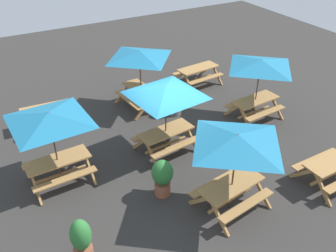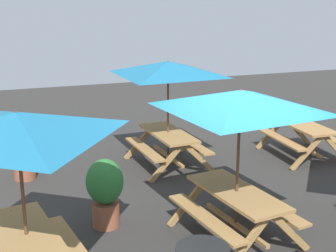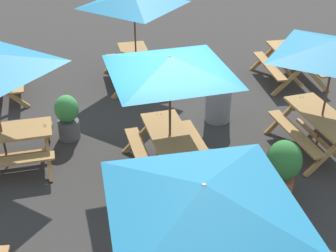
{
  "view_description": "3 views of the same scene",
  "coord_description": "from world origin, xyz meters",
  "px_view_note": "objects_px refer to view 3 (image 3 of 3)",
  "views": [
    {
      "loc": [
        5.0,
        8.67,
        7.18
      ],
      "look_at": [
        0.16,
        -0.03,
        0.9
      ],
      "focal_mm": 40.0,
      "sensor_mm": 36.0,
      "label": 1
    },
    {
      "loc": [
        -5.47,
        3.25,
        3.52
      ],
      "look_at": [
        3.64,
        -0.19,
        0.9
      ],
      "focal_mm": 50.0,
      "sensor_mm": 36.0,
      "label": 2
    },
    {
      "loc": [
        7.33,
        -1.14,
        5.29
      ],
      "look_at": [
        0.16,
        -0.03,
        0.9
      ],
      "focal_mm": 50.0,
      "sensor_mm": 36.0,
      "label": 3
    }
  ],
  "objects_px": {
    "picnic_table_0": "(334,56)",
    "picnic_table_1": "(203,207)",
    "picnic_table_5": "(170,73)",
    "picnic_table_6": "(134,6)",
    "potted_plant_1": "(283,167)",
    "picnic_table_4": "(291,60)",
    "trash_bin_gray": "(218,100)",
    "potted_plant_2": "(67,116)"
  },
  "relations": [
    {
      "from": "potted_plant_2",
      "to": "picnic_table_0",
      "type": "bearing_deg",
      "value": 77.04
    },
    {
      "from": "picnic_table_0",
      "to": "potted_plant_1",
      "type": "height_order",
      "value": "picnic_table_0"
    },
    {
      "from": "picnic_table_4",
      "to": "potted_plant_1",
      "type": "distance_m",
      "value": 4.84
    },
    {
      "from": "potted_plant_1",
      "to": "picnic_table_6",
      "type": "bearing_deg",
      "value": -157.77
    },
    {
      "from": "potted_plant_2",
      "to": "trash_bin_gray",
      "type": "bearing_deg",
      "value": 94.65
    },
    {
      "from": "picnic_table_4",
      "to": "trash_bin_gray",
      "type": "relative_size",
      "value": 1.87
    },
    {
      "from": "picnic_table_5",
      "to": "picnic_table_1",
      "type": "bearing_deg",
      "value": -9.71
    },
    {
      "from": "picnic_table_5",
      "to": "potted_plant_1",
      "type": "distance_m",
      "value": 2.47
    },
    {
      "from": "picnic_table_4",
      "to": "picnic_table_5",
      "type": "distance_m",
      "value": 5.18
    },
    {
      "from": "picnic_table_1",
      "to": "picnic_table_5",
      "type": "bearing_deg",
      "value": 174.23
    },
    {
      "from": "potted_plant_2",
      "to": "picnic_table_6",
      "type": "bearing_deg",
      "value": 146.17
    },
    {
      "from": "picnic_table_6",
      "to": "trash_bin_gray",
      "type": "bearing_deg",
      "value": 31.8
    },
    {
      "from": "picnic_table_1",
      "to": "picnic_table_4",
      "type": "bearing_deg",
      "value": 147.79
    },
    {
      "from": "picnic_table_6",
      "to": "picnic_table_5",
      "type": "bearing_deg",
      "value": -0.45
    },
    {
      "from": "potted_plant_2",
      "to": "picnic_table_5",
      "type": "bearing_deg",
      "value": 53.34
    },
    {
      "from": "picnic_table_6",
      "to": "picnic_table_4",
      "type": "bearing_deg",
      "value": 78.7
    },
    {
      "from": "trash_bin_gray",
      "to": "picnic_table_5",
      "type": "bearing_deg",
      "value": -38.56
    },
    {
      "from": "trash_bin_gray",
      "to": "potted_plant_1",
      "type": "xyz_separation_m",
      "value": [
        2.75,
        0.43,
        0.14
      ]
    },
    {
      "from": "picnic_table_1",
      "to": "picnic_table_5",
      "type": "relative_size",
      "value": 1.01
    },
    {
      "from": "picnic_table_0",
      "to": "potted_plant_1",
      "type": "xyz_separation_m",
      "value": [
        1.35,
        -1.29,
        -1.35
      ]
    },
    {
      "from": "picnic_table_1",
      "to": "trash_bin_gray",
      "type": "height_order",
      "value": "picnic_table_1"
    },
    {
      "from": "picnic_table_4",
      "to": "potted_plant_2",
      "type": "relative_size",
      "value": 1.87
    },
    {
      "from": "picnic_table_4",
      "to": "trash_bin_gray",
      "type": "bearing_deg",
      "value": -55.03
    },
    {
      "from": "picnic_table_6",
      "to": "potted_plant_2",
      "type": "relative_size",
      "value": 2.38
    },
    {
      "from": "picnic_table_1",
      "to": "potted_plant_2",
      "type": "height_order",
      "value": "picnic_table_1"
    },
    {
      "from": "picnic_table_1",
      "to": "trash_bin_gray",
      "type": "relative_size",
      "value": 2.88
    },
    {
      "from": "picnic_table_1",
      "to": "potted_plant_1",
      "type": "xyz_separation_m",
      "value": [
        -2.32,
        1.94,
        -1.35
      ]
    },
    {
      "from": "picnic_table_0",
      "to": "potted_plant_2",
      "type": "bearing_deg",
      "value": -111.18
    },
    {
      "from": "picnic_table_4",
      "to": "picnic_table_5",
      "type": "xyz_separation_m",
      "value": [
        3.38,
        -3.65,
        1.43
      ]
    },
    {
      "from": "picnic_table_5",
      "to": "potted_plant_2",
      "type": "bearing_deg",
      "value": -133.32
    },
    {
      "from": "picnic_table_1",
      "to": "picnic_table_4",
      "type": "xyz_separation_m",
      "value": [
        -6.77,
        3.83,
        -1.43
      ]
    },
    {
      "from": "picnic_table_0",
      "to": "picnic_table_1",
      "type": "xyz_separation_m",
      "value": [
        3.67,
        -3.24,
        0.0
      ]
    },
    {
      "from": "picnic_table_0",
      "to": "picnic_table_6",
      "type": "bearing_deg",
      "value": -145.56
    },
    {
      "from": "picnic_table_4",
      "to": "picnic_table_5",
      "type": "height_order",
      "value": "picnic_table_5"
    },
    {
      "from": "picnic_table_1",
      "to": "picnic_table_4",
      "type": "height_order",
      "value": "picnic_table_1"
    },
    {
      "from": "picnic_table_1",
      "to": "picnic_table_0",
      "type": "bearing_deg",
      "value": 135.84
    },
    {
      "from": "picnic_table_6",
      "to": "potted_plant_1",
      "type": "bearing_deg",
      "value": 17.99
    },
    {
      "from": "picnic_table_1",
      "to": "trash_bin_gray",
      "type": "bearing_deg",
      "value": 160.61
    },
    {
      "from": "picnic_table_4",
      "to": "trash_bin_gray",
      "type": "distance_m",
      "value": 2.87
    },
    {
      "from": "picnic_table_5",
      "to": "picnic_table_6",
      "type": "xyz_separation_m",
      "value": [
        -3.87,
        -0.26,
        0.0
      ]
    },
    {
      "from": "potted_plant_2",
      "to": "picnic_table_4",
      "type": "bearing_deg",
      "value": 109.53
    },
    {
      "from": "picnic_table_5",
      "to": "trash_bin_gray",
      "type": "relative_size",
      "value": 2.87
    }
  ]
}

